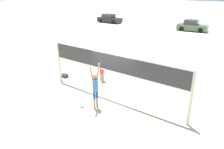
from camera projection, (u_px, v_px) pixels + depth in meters
ground_plane at (112, 98)px, 11.91m from camera, size 200.00×200.00×0.00m
volleyball_net at (112, 67)px, 11.24m from camera, size 8.41×0.13×2.54m
player_spiker at (95, 86)px, 10.52m from camera, size 0.28×0.72×2.29m
player_blocker at (102, 66)px, 13.82m from camera, size 0.28×0.68×1.95m
volleyball at (82, 105)px, 10.98m from camera, size 0.21×0.21×0.21m
gear_bag at (65, 76)px, 14.67m from camera, size 0.42×0.31×0.23m
parked_car_near at (192, 26)px, 30.25m from camera, size 4.18×2.28×1.51m
parked_car_mid at (109, 19)px, 37.49m from camera, size 4.26×1.98×1.46m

